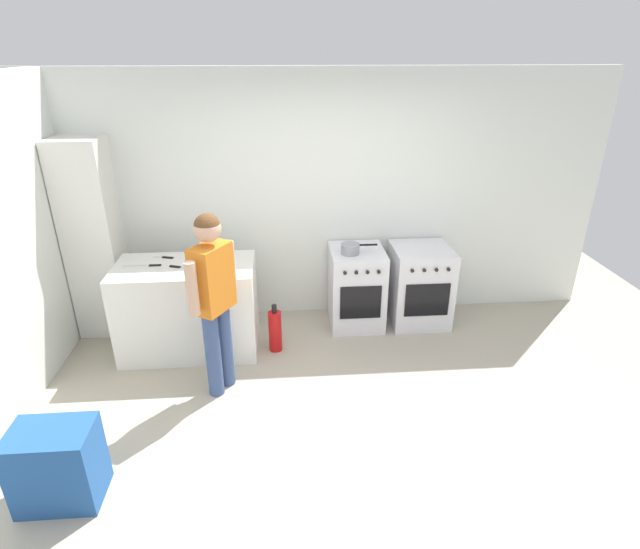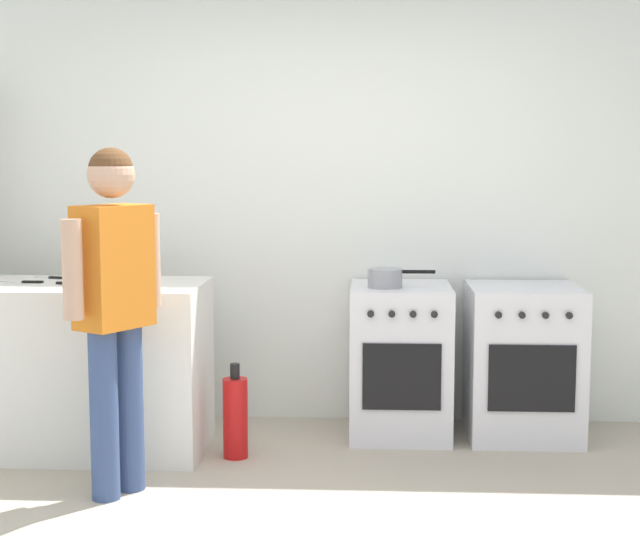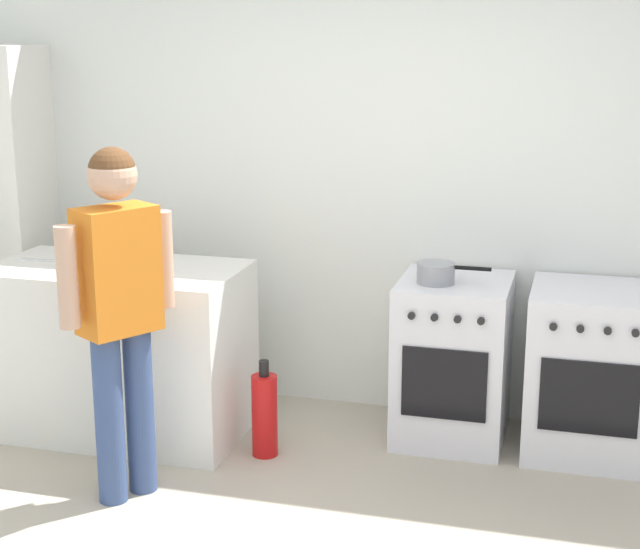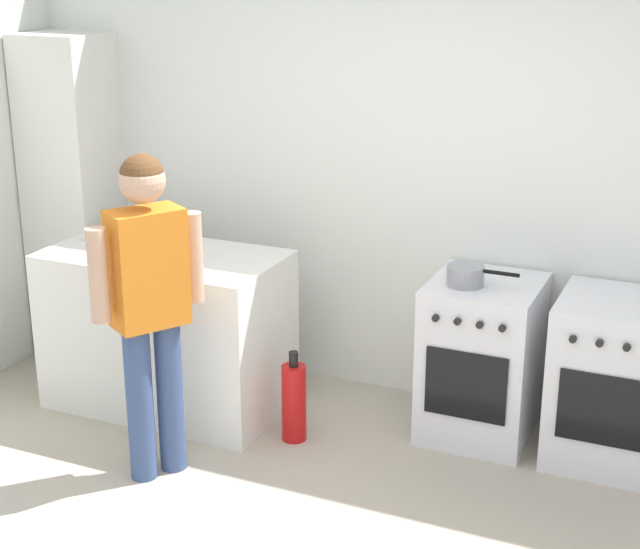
# 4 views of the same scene
# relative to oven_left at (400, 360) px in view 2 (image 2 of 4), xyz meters

# --- Properties ---
(ground_plane) EXTENTS (8.00, 8.00, 0.00)m
(ground_plane) POSITION_rel_oven_left_xyz_m (-0.35, -1.58, -0.43)
(ground_plane) COLOR #ADA38E
(back_wall) EXTENTS (6.00, 0.10, 2.60)m
(back_wall) POSITION_rel_oven_left_xyz_m (-0.35, 0.37, 0.87)
(back_wall) COLOR silver
(back_wall) RESTS_ON ground
(counter_unit) EXTENTS (1.30, 0.70, 0.90)m
(counter_unit) POSITION_rel_oven_left_xyz_m (-1.70, -0.38, 0.02)
(counter_unit) COLOR silver
(counter_unit) RESTS_ON ground
(oven_left) EXTENTS (0.56, 0.62, 0.85)m
(oven_left) POSITION_rel_oven_left_xyz_m (0.00, 0.00, 0.00)
(oven_left) COLOR silver
(oven_left) RESTS_ON ground
(oven_right) EXTENTS (0.61, 0.62, 0.85)m
(oven_right) POSITION_rel_oven_left_xyz_m (0.69, 0.00, 0.00)
(oven_right) COLOR silver
(oven_right) RESTS_ON ground
(pot) EXTENTS (0.37, 0.19, 0.10)m
(pot) POSITION_rel_oven_left_xyz_m (-0.09, -0.08, 0.48)
(pot) COLOR gray
(pot) RESTS_ON oven_left
(knife_utility) EXTENTS (0.25, 0.06, 0.01)m
(knife_utility) POSITION_rel_oven_left_xyz_m (-1.52, -0.60, 0.48)
(knife_utility) COLOR silver
(knife_utility) RESTS_ON counter_unit
(knife_bread) EXTENTS (0.35, 0.04, 0.01)m
(knife_bread) POSITION_rel_oven_left_xyz_m (-2.07, -0.37, 0.48)
(knife_bread) COLOR silver
(knife_bread) RESTS_ON counter_unit
(knife_paring) EXTENTS (0.21, 0.08, 0.01)m
(knife_paring) POSITION_rel_oven_left_xyz_m (-1.91, -0.18, 0.48)
(knife_paring) COLOR silver
(knife_paring) RESTS_ON counter_unit
(knife_chef) EXTENTS (0.30, 0.14, 0.01)m
(knife_chef) POSITION_rel_oven_left_xyz_m (-1.69, -0.44, 0.48)
(knife_chef) COLOR silver
(knife_chef) RESTS_ON counter_unit
(person) EXTENTS (0.35, 0.50, 1.61)m
(person) POSITION_rel_oven_left_xyz_m (-1.34, -1.06, 0.53)
(person) COLOR #384C7A
(person) RESTS_ON ground
(fire_extinguisher) EXTENTS (0.13, 0.13, 0.50)m
(fire_extinguisher) POSITION_rel_oven_left_xyz_m (-0.87, -0.48, -0.21)
(fire_extinguisher) COLOR red
(fire_extinguisher) RESTS_ON ground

